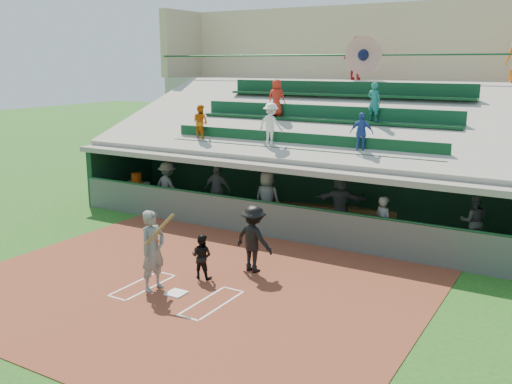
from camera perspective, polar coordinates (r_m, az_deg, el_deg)
The scene contains 20 objects.
ground at distance 13.74m, azimuth -7.98°, elevation -10.12°, with size 100.00×100.00×0.00m, color #1E5116.
dirt_slab at distance 14.10m, azimuth -6.70°, elevation -9.42°, with size 11.00×9.00×0.02m, color maroon.
home_plate at distance 13.73m, azimuth -7.98°, elevation -9.98°, with size 0.43×0.43×0.03m, color white.
batters_box_chalk at distance 13.73m, azimuth -7.98°, elevation -10.03°, with size 2.65×1.85×0.01m.
dugout_floor at distance 19.16m, azimuth 4.65°, elevation -3.28°, with size 16.00×3.50×0.04m, color gray.
concourse_slab at distance 24.85m, azimuth 11.61°, elevation 5.60°, with size 20.00×3.00×4.60m, color gray.
grandstand at distance 22.07m, azimuth 9.03°, elevation 4.71°, with size 20.40×10.40×7.80m.
batter_at_plate at distance 13.73m, azimuth -10.27°, elevation -5.76°, with size 0.89×0.79×1.95m.
catcher at distance 14.42m, azimuth -5.47°, elevation -6.42°, with size 0.55×0.43×1.14m, color black.
home_umpire at distance 14.73m, azimuth -0.24°, elevation -4.70°, with size 1.13×0.65×1.74m, color black.
dugout_bench at distance 20.07m, azimuth 6.25°, elevation -1.90°, with size 13.68×0.41×0.41m, color olive.
white_table at distance 22.48m, azimuth -11.91°, elevation -0.04°, with size 0.87×0.65×0.76m, color white.
water_cooler at distance 22.28m, azimuth -11.87°, elevation 1.38°, with size 0.39×0.39×0.39m, color #C5450B.
dugout_player_a at distance 20.88m, azimuth -8.82°, elevation 0.55°, with size 1.16×0.66×1.79m, color #585B56.
dugout_player_b at distance 20.17m, azimuth -3.85°, elevation 0.23°, with size 1.04×0.44×1.78m, color #585A55.
dugout_player_c at distance 18.70m, azimuth 1.14°, elevation -0.67°, with size 0.90×0.58×1.84m, color #61645E.
dugout_player_d at distance 18.67m, azimuth 8.45°, elevation -0.91°, with size 1.66×0.53×1.79m, color #525550.
dugout_player_e at distance 16.66m, azimuth 12.60°, elevation -3.10°, with size 0.59×0.38×1.61m, color #565954.
dugout_player_f at distance 17.69m, azimuth 20.91°, elevation -2.74°, with size 0.77×0.60×1.59m, color #575954.
concourse_staff_a at distance 24.57m, azimuth 9.97°, elevation 13.04°, with size 1.04×0.43×1.77m, color red.
Camera 1 is at (7.97, -9.83, 5.34)m, focal length 40.00 mm.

